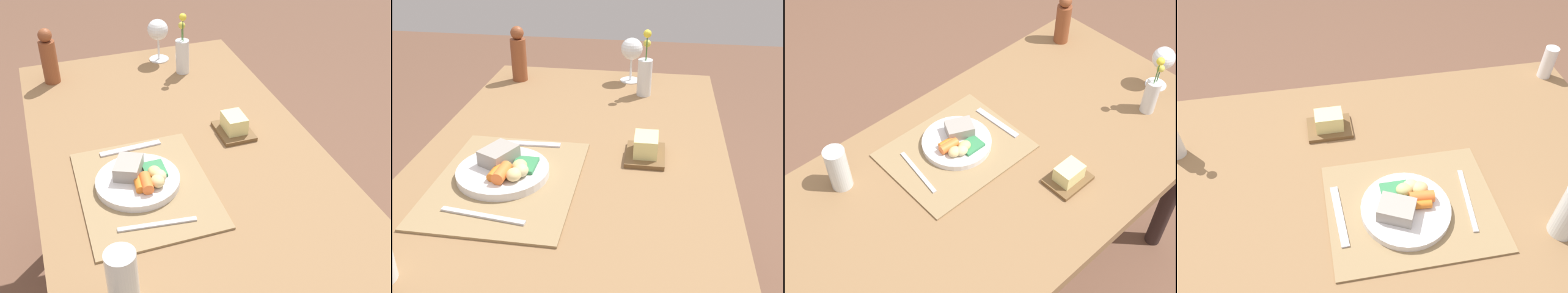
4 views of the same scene
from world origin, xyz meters
The scene contains 11 objects.
ground_plane centered at (0.00, 0.00, 0.00)m, with size 8.00×8.00×0.00m, color brown.
dining_table centered at (0.00, 0.00, 0.67)m, with size 1.47×0.81×0.78m.
placemat centered at (0.10, -0.13, 0.78)m, with size 0.42×0.33×0.01m, color #927751.
dinner_plate centered at (0.08, -0.14, 0.80)m, with size 0.22×0.22×0.06m.
fork centered at (-0.08, -0.13, 0.78)m, with size 0.02×0.18×0.01m, color silver.
knife centered at (0.24, -0.14, 0.78)m, with size 0.01×0.19×0.01m, color silver.
flower_vase centered at (-0.51, 0.16, 0.85)m, with size 0.05×0.05×0.23m.
butter_dish centered at (-0.08, 0.19, 0.80)m, with size 0.13×0.10×0.06m.
wine_glass centered at (-0.64, 0.11, 0.89)m, with size 0.08×0.08×0.16m.
pepper_mill centered at (-0.59, -0.29, 0.87)m, with size 0.06×0.06×0.20m.
water_tumbler centered at (0.43, -0.26, 0.84)m, with size 0.06×0.06×0.15m.
Camera 3 is at (0.81, 0.77, 2.05)m, focal length 49.83 mm.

